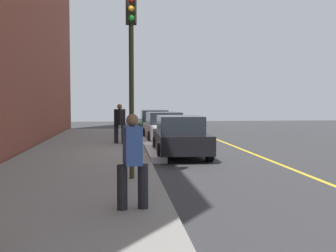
{
  "coord_description": "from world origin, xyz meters",
  "views": [
    {
      "loc": [
        15.73,
        -1.93,
        2.05
      ],
      "look_at": [
        -1.91,
        0.03,
        1.02
      ],
      "focal_mm": 44.99,
      "sensor_mm": 36.0,
      "label": 1
    }
  ],
  "objects": [
    {
      "name": "pedestrian_blue_coat",
      "position": [
        8.36,
        -1.74,
        1.05
      ],
      "size": [
        0.49,
        0.55,
        1.68
      ],
      "color": "black",
      "rests_on": "sidewalk"
    },
    {
      "name": "parked_car_white",
      "position": [
        -5.37,
        0.22,
        0.76
      ],
      "size": [
        4.22,
        2.01,
        1.51
      ],
      "color": "black",
      "rests_on": "ground"
    },
    {
      "name": "snow_bank_curb",
      "position": [
        -2.15,
        -0.7,
        0.11
      ],
      "size": [
        8.31,
        0.56,
        0.22
      ],
      "primitive_type": "cube",
      "color": "white",
      "rests_on": "ground"
    },
    {
      "name": "parked_car_green",
      "position": [
        -10.71,
        0.14,
        0.76
      ],
      "size": [
        4.18,
        1.9,
        1.51
      ],
      "color": "black",
      "rests_on": "ground"
    },
    {
      "name": "ground_plane",
      "position": [
        0.0,
        0.0,
        0.0
      ],
      "size": [
        56.0,
        56.0,
        0.0
      ],
      "primitive_type": "plane",
      "color": "#333335"
    },
    {
      "name": "lane_stripe_centre",
      "position": [
        0.0,
        3.2,
        0.0
      ],
      "size": [
        28.0,
        0.14,
        0.01
      ],
      "primitive_type": "cube",
      "color": "gold",
      "rests_on": "ground"
    },
    {
      "name": "sidewalk",
      "position": [
        0.0,
        -3.3,
        0.07
      ],
      "size": [
        28.0,
        4.6,
        0.15
      ],
      "primitive_type": "cube",
      "color": "gray",
      "rests_on": "ground"
    },
    {
      "name": "pedestrian_black_coat",
      "position": [
        -3.43,
        -2.0,
        1.1
      ],
      "size": [
        0.57,
        0.53,
        1.79
      ],
      "color": "black",
      "rests_on": "sidewalk"
    },
    {
      "name": "traffic_light_pole",
      "position": [
        5.4,
        -1.68,
        3.16
      ],
      "size": [
        0.35,
        0.26,
        4.47
      ],
      "color": "#2D2D19",
      "rests_on": "sidewalk"
    },
    {
      "name": "parked_car_black",
      "position": [
        0.25,
        0.25,
        0.76
      ],
      "size": [
        4.33,
        1.96,
        1.51
      ],
      "color": "black",
      "rests_on": "ground"
    }
  ]
}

